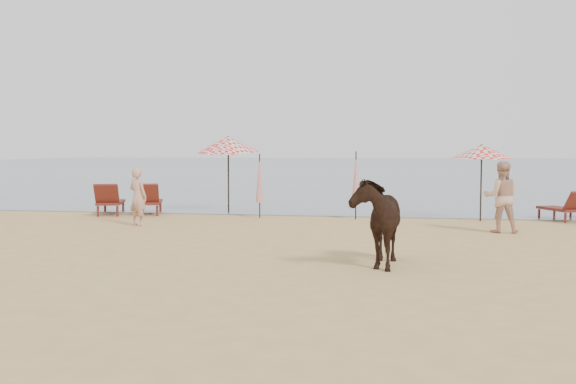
# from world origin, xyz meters

# --- Properties ---
(ground) EXTENTS (120.00, 120.00, 0.00)m
(ground) POSITION_xyz_m (0.00, 0.00, 0.00)
(ground) COLOR tan
(ground) RESTS_ON ground
(sea) EXTENTS (160.00, 140.00, 0.06)m
(sea) POSITION_xyz_m (0.00, 80.00, 0.00)
(sea) COLOR #51606B
(sea) RESTS_ON ground
(lounger_cluster_left) EXTENTS (2.43, 2.38, 0.70)m
(lounger_cluster_left) POSITION_xyz_m (-5.98, 9.47, 0.49)
(lounger_cluster_left) COLOR #5E2016
(lounger_cluster_left) RESTS_ON ground
(umbrella_open_left_b) EXTENTS (2.06, 2.10, 2.63)m
(umbrella_open_left_b) POSITION_xyz_m (-2.99, 10.59, 2.28)
(umbrella_open_left_b) COLOR black
(umbrella_open_left_b) RESTS_ON ground
(umbrella_open_right) EXTENTS (1.85, 1.85, 2.26)m
(umbrella_open_right) POSITION_xyz_m (4.94, 9.54, 2.03)
(umbrella_open_right) COLOR black
(umbrella_open_right) RESTS_ON ground
(umbrella_closed_left) EXTENTS (0.24, 0.24, 1.98)m
(umbrella_closed_left) POSITION_xyz_m (-1.65, 9.32, 1.21)
(umbrella_closed_left) COLOR black
(umbrella_closed_left) RESTS_ON ground
(umbrella_closed_right) EXTENTS (0.25, 0.25, 2.05)m
(umbrella_closed_right) POSITION_xyz_m (1.29, 9.44, 1.26)
(umbrella_closed_right) COLOR black
(umbrella_closed_right) RESTS_ON ground
(cow) EXTENTS (0.89, 1.93, 1.63)m
(cow) POSITION_xyz_m (2.19, 1.79, 0.81)
(cow) COLOR black
(cow) RESTS_ON ground
(beachgoer_left) EXTENTS (0.69, 0.58, 1.61)m
(beachgoer_left) POSITION_xyz_m (-4.50, 6.72, 0.80)
(beachgoer_left) COLOR tan
(beachgoer_left) RESTS_ON ground
(beachgoer_right_a) EXTENTS (0.89, 0.70, 1.81)m
(beachgoer_right_a) POSITION_xyz_m (5.13, 6.98, 0.91)
(beachgoer_right_a) COLOR tan
(beachgoer_right_a) RESTS_ON ground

